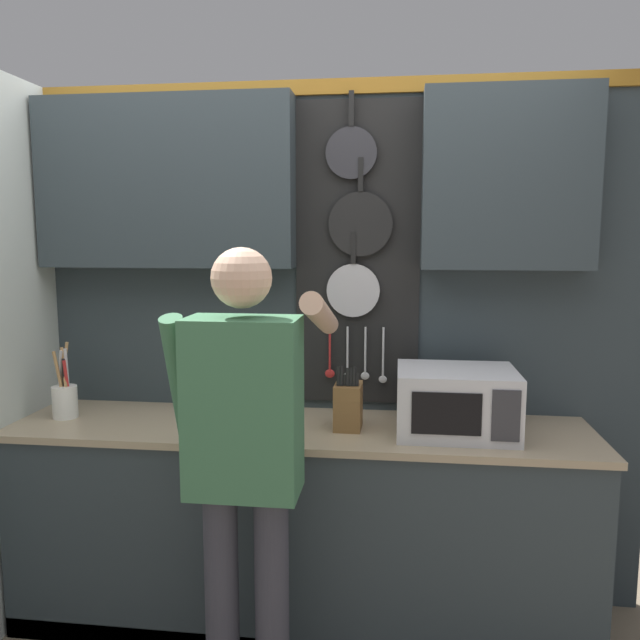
# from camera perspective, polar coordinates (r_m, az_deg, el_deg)

# --- Properties ---
(ground_plane) EXTENTS (14.00, 14.00, 0.00)m
(ground_plane) POSITION_cam_1_polar(r_m,az_deg,el_deg) (3.06, -1.85, -25.68)
(ground_plane) COLOR #756651
(base_cabinet_counter) EXTENTS (2.44, 0.59, 0.89)m
(base_cabinet_counter) POSITION_cam_1_polar(r_m,az_deg,el_deg) (2.84, -1.90, -18.26)
(base_cabinet_counter) COLOR #2D383D
(base_cabinet_counter) RESTS_ON ground_plane
(back_wall_unit) EXTENTS (3.01, 0.20, 2.35)m
(back_wall_unit) POSITION_cam_1_polar(r_m,az_deg,el_deg) (2.81, -1.64, 4.22)
(back_wall_unit) COLOR #2D383D
(back_wall_unit) RESTS_ON ground_plane
(microwave) EXTENTS (0.47, 0.39, 0.26)m
(microwave) POSITION_cam_1_polar(r_m,az_deg,el_deg) (2.60, 12.33, -7.26)
(microwave) COLOR silver
(microwave) RESTS_ON base_cabinet_counter
(knife_block) EXTENTS (0.11, 0.15, 0.27)m
(knife_block) POSITION_cam_1_polar(r_m,az_deg,el_deg) (2.61, 2.59, -7.77)
(knife_block) COLOR brown
(knife_block) RESTS_ON base_cabinet_counter
(utensil_crock) EXTENTS (0.11, 0.11, 0.33)m
(utensil_crock) POSITION_cam_1_polar(r_m,az_deg,el_deg) (2.98, -22.31, -6.60)
(utensil_crock) COLOR white
(utensil_crock) RESTS_ON base_cabinet_counter
(person) EXTENTS (0.54, 0.64, 1.64)m
(person) POSITION_cam_1_polar(r_m,az_deg,el_deg) (2.18, -6.86, -11.11)
(person) COLOR #383842
(person) RESTS_ON ground_plane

